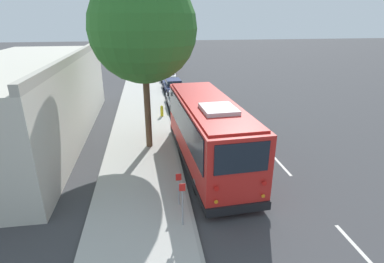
{
  "coord_description": "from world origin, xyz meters",
  "views": [
    {
      "loc": [
        -14.31,
        3.31,
        7.09
      ],
      "look_at": [
        0.42,
        1.12,
        1.3
      ],
      "focal_mm": 28.0,
      "sensor_mm": 36.0,
      "label": 1
    }
  ],
  "objects_px": {
    "parked_sedan_tan": "(167,68)",
    "parked_sedan_silver": "(179,101)",
    "parked_sedan_white": "(168,75)",
    "parked_sedan_navy": "(173,86)",
    "shuttle_bus": "(208,130)",
    "fire_hydrant": "(162,111)",
    "street_tree": "(143,21)",
    "sign_post_far": "(179,189)",
    "sign_post_near": "(182,204)"
  },
  "relations": [
    {
      "from": "parked_sedan_tan",
      "to": "parked_sedan_silver",
      "type": "bearing_deg",
      "value": 175.48
    },
    {
      "from": "parked_sedan_white",
      "to": "parked_sedan_tan",
      "type": "relative_size",
      "value": 0.98
    },
    {
      "from": "parked_sedan_navy",
      "to": "parked_sedan_tan",
      "type": "relative_size",
      "value": 1.01
    },
    {
      "from": "parked_sedan_silver",
      "to": "parked_sedan_navy",
      "type": "bearing_deg",
      "value": -2.06
    },
    {
      "from": "shuttle_bus",
      "to": "parked_sedan_white",
      "type": "xyz_separation_m",
      "value": [
        21.62,
        0.38,
        -1.28
      ]
    },
    {
      "from": "parked_sedan_tan",
      "to": "fire_hydrant",
      "type": "distance_m",
      "value": 19.24
    },
    {
      "from": "street_tree",
      "to": "sign_post_far",
      "type": "height_order",
      "value": "street_tree"
    },
    {
      "from": "shuttle_bus",
      "to": "parked_sedan_silver",
      "type": "distance_m",
      "value": 10.25
    },
    {
      "from": "parked_sedan_silver",
      "to": "street_tree",
      "type": "height_order",
      "value": "street_tree"
    },
    {
      "from": "parked_sedan_silver",
      "to": "shuttle_bus",
      "type": "bearing_deg",
      "value": -179.69
    },
    {
      "from": "shuttle_bus",
      "to": "parked_sedan_navy",
      "type": "distance_m",
      "value": 15.81
    },
    {
      "from": "parked_sedan_silver",
      "to": "fire_hydrant",
      "type": "height_order",
      "value": "parked_sedan_silver"
    },
    {
      "from": "sign_post_near",
      "to": "sign_post_far",
      "type": "height_order",
      "value": "sign_post_near"
    },
    {
      "from": "parked_sedan_navy",
      "to": "fire_hydrant",
      "type": "xyz_separation_m",
      "value": [
        -8.0,
        1.55,
        -0.03
      ]
    },
    {
      "from": "parked_sedan_silver",
      "to": "sign_post_near",
      "type": "height_order",
      "value": "sign_post_near"
    },
    {
      "from": "sign_post_far",
      "to": "parked_sedan_navy",
      "type": "bearing_deg",
      "value": -4.43
    },
    {
      "from": "sign_post_far",
      "to": "parked_sedan_silver",
      "type": "bearing_deg",
      "value": -6.12
    },
    {
      "from": "parked_sedan_navy",
      "to": "fire_hydrant",
      "type": "relative_size",
      "value": 5.4
    },
    {
      "from": "parked_sedan_tan",
      "to": "fire_hydrant",
      "type": "bearing_deg",
      "value": 171.05
    },
    {
      "from": "shuttle_bus",
      "to": "parked_sedan_tan",
      "type": "bearing_deg",
      "value": -3.08
    },
    {
      "from": "parked_sedan_silver",
      "to": "parked_sedan_white",
      "type": "height_order",
      "value": "parked_sedan_white"
    },
    {
      "from": "street_tree",
      "to": "fire_hydrant",
      "type": "distance_m",
      "value": 8.2
    },
    {
      "from": "parked_sedan_tan",
      "to": "sign_post_near",
      "type": "height_order",
      "value": "sign_post_near"
    },
    {
      "from": "street_tree",
      "to": "fire_hydrant",
      "type": "height_order",
      "value": "street_tree"
    },
    {
      "from": "parked_sedan_white",
      "to": "fire_hydrant",
      "type": "xyz_separation_m",
      "value": [
        -13.87,
        1.51,
        -0.05
      ]
    },
    {
      "from": "parked_sedan_navy",
      "to": "sign_post_far",
      "type": "distance_m",
      "value": 19.26
    },
    {
      "from": "parked_sedan_silver",
      "to": "street_tree",
      "type": "relative_size",
      "value": 0.46
    },
    {
      "from": "parked_sedan_navy",
      "to": "sign_post_far",
      "type": "bearing_deg",
      "value": 172.18
    },
    {
      "from": "shuttle_bus",
      "to": "parked_sedan_navy",
      "type": "relative_size",
      "value": 2.12
    },
    {
      "from": "parked_sedan_silver",
      "to": "sign_post_near",
      "type": "distance_m",
      "value": 14.92
    },
    {
      "from": "parked_sedan_silver",
      "to": "parked_sedan_navy",
      "type": "height_order",
      "value": "parked_sedan_silver"
    },
    {
      "from": "parked_sedan_silver",
      "to": "parked_sedan_tan",
      "type": "distance_m",
      "value": 16.75
    },
    {
      "from": "fire_hydrant",
      "to": "parked_sedan_silver",
      "type": "bearing_deg",
      "value": -32.22
    },
    {
      "from": "sign_post_far",
      "to": "parked_sedan_white",
      "type": "bearing_deg",
      "value": -3.32
    },
    {
      "from": "sign_post_near",
      "to": "fire_hydrant",
      "type": "xyz_separation_m",
      "value": [
        12.43,
        0.06,
        -0.45
      ]
    },
    {
      "from": "shuttle_bus",
      "to": "street_tree",
      "type": "relative_size",
      "value": 0.94
    },
    {
      "from": "sign_post_far",
      "to": "shuttle_bus",
      "type": "bearing_deg",
      "value": -27.96
    },
    {
      "from": "street_tree",
      "to": "shuttle_bus",
      "type": "bearing_deg",
      "value": -131.89
    },
    {
      "from": "shuttle_bus",
      "to": "parked_sedan_tan",
      "type": "relative_size",
      "value": 2.14
    },
    {
      "from": "sign_post_near",
      "to": "parked_sedan_white",
      "type": "bearing_deg",
      "value": -3.17
    },
    {
      "from": "parked_sedan_navy",
      "to": "sign_post_far",
      "type": "relative_size",
      "value": 3.22
    },
    {
      "from": "parked_sedan_silver",
      "to": "parked_sedan_tan",
      "type": "xyz_separation_m",
      "value": [
        16.75,
        -0.23,
        0.0
      ]
    },
    {
      "from": "parked_sedan_white",
      "to": "sign_post_near",
      "type": "bearing_deg",
      "value": -179.26
    },
    {
      "from": "parked_sedan_tan",
      "to": "sign_post_far",
      "type": "distance_m",
      "value": 30.41
    },
    {
      "from": "parked_sedan_tan",
      "to": "fire_hydrant",
      "type": "relative_size",
      "value": 5.36
    },
    {
      "from": "parked_sedan_tan",
      "to": "street_tree",
      "type": "distance_m",
      "value": 25.26
    },
    {
      "from": "sign_post_near",
      "to": "fire_hydrant",
      "type": "height_order",
      "value": "sign_post_near"
    },
    {
      "from": "parked_sedan_silver",
      "to": "sign_post_far",
      "type": "height_order",
      "value": "sign_post_far"
    },
    {
      "from": "parked_sedan_white",
      "to": "parked_sedan_silver",
      "type": "bearing_deg",
      "value": -176.07
    },
    {
      "from": "parked_sedan_silver",
      "to": "parked_sedan_tan",
      "type": "relative_size",
      "value": 1.03
    }
  ]
}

